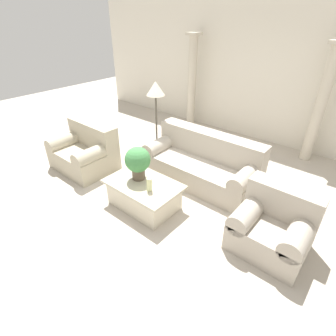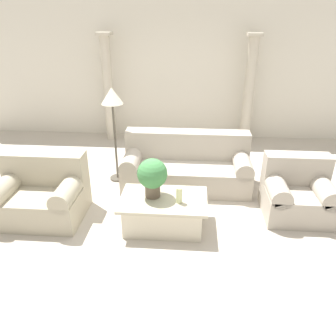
# 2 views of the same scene
# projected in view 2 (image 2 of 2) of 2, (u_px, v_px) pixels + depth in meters

# --- Properties ---
(ground_plane) EXTENTS (16.00, 16.00, 0.00)m
(ground_plane) POSITION_uv_depth(u_px,v_px,m) (172.00, 210.00, 4.83)
(ground_plane) COLOR #BCB2A3
(wall_back) EXTENTS (10.00, 0.06, 3.20)m
(wall_back) POSITION_uv_depth(u_px,v_px,m) (182.00, 65.00, 7.08)
(wall_back) COLOR silver
(wall_back) RESTS_ON ground_plane
(sofa_long) EXTENTS (2.05, 0.88, 0.87)m
(sofa_long) POSITION_uv_depth(u_px,v_px,m) (186.00, 166.00, 5.41)
(sofa_long) COLOR #ADA393
(sofa_long) RESTS_ON ground_plane
(loveseat) EXTENTS (1.17, 0.88, 0.87)m
(loveseat) POSITION_uv_depth(u_px,v_px,m) (41.00, 193.00, 4.58)
(loveseat) COLOR #B0A58D
(loveseat) RESTS_ON ground_plane
(coffee_table) EXTENTS (1.14, 0.74, 0.43)m
(coffee_table) POSITION_uv_depth(u_px,v_px,m) (164.00, 212.00, 4.38)
(coffee_table) COLOR beige
(coffee_table) RESTS_ON ground_plane
(potted_plant) EXTENTS (0.39, 0.39, 0.53)m
(potted_plant) POSITION_uv_depth(u_px,v_px,m) (152.00, 175.00, 4.21)
(potted_plant) COLOR brown
(potted_plant) RESTS_ON coffee_table
(pillar_candle) EXTENTS (0.08, 0.08, 0.21)m
(pillar_candle) POSITION_uv_depth(u_px,v_px,m) (179.00, 195.00, 4.15)
(pillar_candle) COLOR beige
(pillar_candle) RESTS_ON coffee_table
(floor_lamp) EXTENTS (0.35, 0.35, 1.59)m
(floor_lamp) POSITION_uv_depth(u_px,v_px,m) (112.00, 104.00, 5.16)
(floor_lamp) COLOR #4C473D
(floor_lamp) RESTS_ON ground_plane
(column_left) EXTENTS (0.30, 0.30, 2.27)m
(column_left) POSITION_uv_depth(u_px,v_px,m) (108.00, 88.00, 7.05)
(column_left) COLOR beige
(column_left) RESTS_ON ground_plane
(column_right) EXTENTS (0.30, 0.30, 2.27)m
(column_right) POSITION_uv_depth(u_px,v_px,m) (249.00, 90.00, 6.84)
(column_right) COLOR beige
(column_right) RESTS_ON ground_plane
(armchair) EXTENTS (0.91, 0.80, 0.83)m
(armchair) POSITION_uv_depth(u_px,v_px,m) (297.00, 192.00, 4.61)
(armchair) COLOR #ADA393
(armchair) RESTS_ON ground_plane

